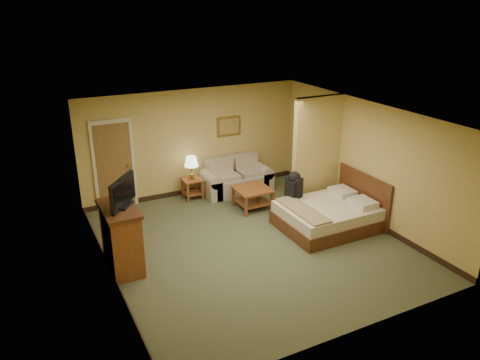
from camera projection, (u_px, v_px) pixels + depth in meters
floor at (251, 244)px, 9.31m from camera, size 6.00×6.00×0.00m
ceiling at (253, 115)px, 8.37m from camera, size 6.00×6.00×0.00m
back_wall at (194, 142)px, 11.34m from camera, size 5.50×0.02×2.60m
left_wall at (105, 211)px, 7.69m from camera, size 0.02×6.00×2.60m
right_wall at (365, 162)px, 10.00m from camera, size 0.02×6.00×2.60m
partition at (317, 154)px, 10.52m from camera, size 1.20×0.15×2.60m
door at (114, 165)px, 10.59m from camera, size 0.94×0.16×2.10m
baseboard at (195, 190)px, 11.78m from camera, size 5.50×0.02×0.12m
loveseat at (236, 181)px, 11.75m from camera, size 1.73×0.81×0.88m
side_table at (192, 185)px, 11.31m from camera, size 0.46×0.46×0.51m
table_lamp at (191, 162)px, 11.09m from camera, size 0.34×0.34×0.56m
coffee_table at (252, 194)px, 10.76m from camera, size 0.78×0.78×0.50m
wall_picture at (229, 126)px, 11.60m from camera, size 0.64×0.04×0.50m
dresser at (121, 238)px, 8.27m from camera, size 0.59×1.12×1.20m
tv at (123, 193)px, 8.01m from camera, size 0.58×0.71×0.52m
bed at (329, 215)px, 9.89m from camera, size 1.95×1.63×1.06m
backpack at (294, 184)px, 10.11m from camera, size 0.31×0.39×0.58m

